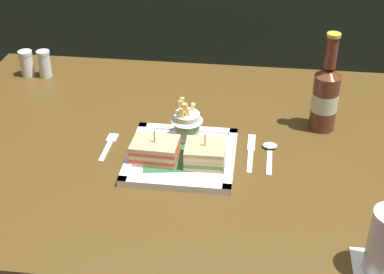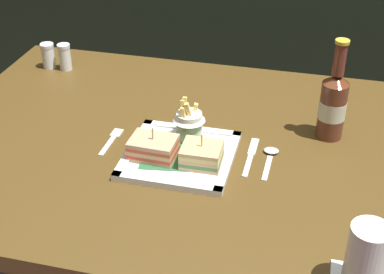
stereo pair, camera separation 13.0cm
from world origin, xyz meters
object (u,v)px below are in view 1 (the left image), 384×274
(dining_table, at_px, (202,180))
(knife, at_px, (251,151))
(salt_shaker, at_px, (27,65))
(sandwich_half_right, at_px, (205,154))
(fries_cup, at_px, (187,121))
(fork, at_px, (109,145))
(sandwich_half_left, at_px, (155,150))
(beer_bottle, at_px, (325,96))
(square_plate, at_px, (181,156))
(spoon, at_px, (270,150))
(pepper_shaker, at_px, (45,65))

(dining_table, bearing_deg, knife, -8.39)
(dining_table, bearing_deg, salt_shaker, 150.66)
(sandwich_half_right, xyz_separation_m, knife, (0.10, 0.07, -0.03))
(fries_cup, distance_m, fork, 0.20)
(sandwich_half_left, relative_size, beer_bottle, 0.42)
(sandwich_half_left, bearing_deg, beer_bottle, 27.83)
(sandwich_half_left, xyz_separation_m, salt_shaker, (-0.45, 0.40, 0.00))
(square_plate, xyz_separation_m, spoon, (0.20, 0.05, -0.00))
(fries_cup, bearing_deg, dining_table, -12.01)
(fries_cup, distance_m, beer_bottle, 0.34)
(sandwich_half_right, bearing_deg, sandwich_half_left, -180.00)
(sandwich_half_left, height_order, salt_shaker, sandwich_half_left)
(spoon, relative_size, salt_shaker, 1.69)
(fork, relative_size, knife, 0.75)
(beer_bottle, height_order, pepper_shaker, beer_bottle)
(knife, bearing_deg, fork, -177.29)
(sandwich_half_left, xyz_separation_m, sandwich_half_right, (0.11, 0.00, -0.00))
(sandwich_half_right, distance_m, fries_cup, 0.11)
(sandwich_half_left, distance_m, sandwich_half_right, 0.11)
(beer_bottle, bearing_deg, spoon, -135.22)
(dining_table, distance_m, sandwich_half_right, 0.17)
(fries_cup, height_order, beer_bottle, beer_bottle)
(knife, bearing_deg, square_plate, -162.70)
(sandwich_half_left, xyz_separation_m, beer_bottle, (0.38, 0.20, 0.06))
(dining_table, relative_size, square_plate, 5.49)
(pepper_shaker, bearing_deg, sandwich_half_right, -37.87)
(dining_table, height_order, beer_bottle, beer_bottle)
(fries_cup, relative_size, knife, 0.68)
(sandwich_half_right, bearing_deg, fries_cup, 118.83)
(sandwich_half_left, xyz_separation_m, fries_cup, (0.06, 0.10, 0.02))
(square_plate, height_order, beer_bottle, beer_bottle)
(fries_cup, height_order, spoon, fries_cup)
(pepper_shaker, bearing_deg, beer_bottle, -14.00)
(dining_table, relative_size, beer_bottle, 5.37)
(fries_cup, relative_size, pepper_shaker, 1.35)
(dining_table, relative_size, sandwich_half_left, 12.65)
(square_plate, distance_m, beer_bottle, 0.38)
(beer_bottle, xyz_separation_m, spoon, (-0.13, -0.13, -0.09))
(dining_table, xyz_separation_m, salt_shaker, (-0.55, 0.31, 0.14))
(fork, relative_size, pepper_shaker, 1.51)
(square_plate, bearing_deg, sandwich_half_right, -21.78)
(square_plate, relative_size, pepper_shaker, 3.07)
(dining_table, xyz_separation_m, spoon, (0.16, -0.01, 0.11))
(dining_table, bearing_deg, spoon, -4.10)
(fork, bearing_deg, salt_shaker, 133.94)
(fries_cup, distance_m, knife, 0.17)
(square_plate, height_order, fries_cup, fries_cup)
(sandwich_half_right, bearing_deg, knife, 35.24)
(square_plate, distance_m, pepper_shaker, 0.59)
(pepper_shaker, bearing_deg, spoon, -26.04)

